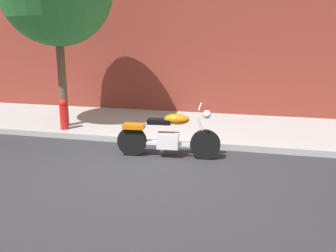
# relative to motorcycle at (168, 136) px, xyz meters

# --- Properties ---
(ground_plane) EXTENTS (60.00, 60.00, 0.00)m
(ground_plane) POSITION_rel_motorcycle_xyz_m (-0.35, -0.66, -0.45)
(ground_plane) COLOR #28282D
(sidewalk) EXTENTS (22.04, 3.32, 0.14)m
(sidewalk) POSITION_rel_motorcycle_xyz_m (-0.35, 2.41, -0.38)
(sidewalk) COLOR #989898
(sidewalk) RESTS_ON ground
(motorcycle) EXTENTS (2.16, 0.70, 1.11)m
(motorcycle) POSITION_rel_motorcycle_xyz_m (0.00, 0.00, 0.00)
(motorcycle) COLOR black
(motorcycle) RESTS_ON ground
(fire_hydrant) EXTENTS (0.20, 0.20, 0.91)m
(fire_hydrant) POSITION_rel_motorcycle_xyz_m (-3.02, 1.13, 0.00)
(fire_hydrant) COLOR red
(fire_hydrant) RESTS_ON ground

